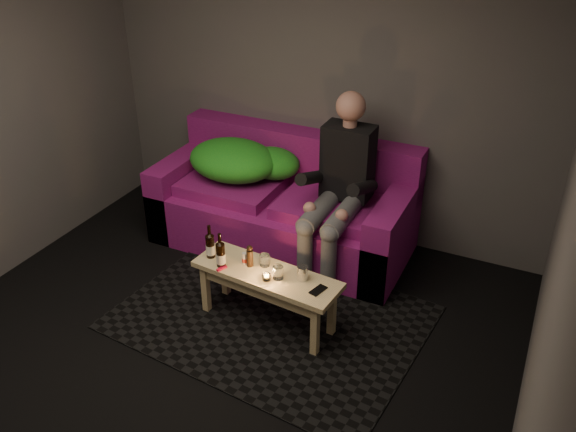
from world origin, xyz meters
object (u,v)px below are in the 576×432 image
(person, at_px, (339,185))
(beer_bottle_b, at_px, (221,254))
(sofa, at_px, (285,207))
(coffee_table, at_px, (267,281))
(steel_cup, at_px, (302,273))
(beer_bottle_a, at_px, (210,245))

(person, bearing_deg, beer_bottle_b, -117.98)
(sofa, height_order, beer_bottle_b, sofa)
(coffee_table, xyz_separation_m, steel_cup, (0.26, 0.03, 0.13))
(sofa, distance_m, person, 0.71)
(coffee_table, relative_size, beer_bottle_b, 4.18)
(coffee_table, height_order, beer_bottle_a, beer_bottle_a)
(beer_bottle_b, bearing_deg, sofa, 92.27)
(beer_bottle_a, height_order, steel_cup, beer_bottle_a)
(beer_bottle_a, bearing_deg, coffee_table, -0.24)
(steel_cup, bearing_deg, beer_bottle_b, -170.62)
(sofa, distance_m, beer_bottle_a, 1.09)
(beer_bottle_b, xyz_separation_m, steel_cup, (0.59, 0.10, -0.05))
(steel_cup, bearing_deg, person, 95.30)
(sofa, height_order, beer_bottle_a, sofa)
(person, relative_size, beer_bottle_a, 5.58)
(sofa, relative_size, beer_bottle_b, 8.24)
(sofa, height_order, steel_cup, sofa)
(coffee_table, distance_m, steel_cup, 0.29)
(person, height_order, steel_cup, person)
(person, height_order, beer_bottle_b, person)
(person, xyz_separation_m, beer_bottle_a, (-0.64, -0.89, -0.22))
(coffee_table, bearing_deg, beer_bottle_a, 179.76)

